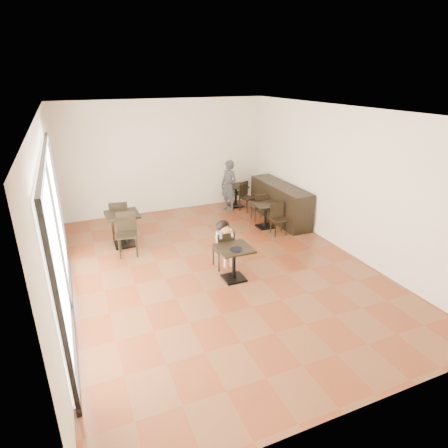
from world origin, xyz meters
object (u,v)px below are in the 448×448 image
chair_mid_a (259,207)px  chair_left_a (120,219)px  chair_mid_b (279,220)px  chair_back_b (247,198)px  cafe_table_left (124,229)px  chair_back_a (240,193)px  child_table (234,263)px  child_chair (223,249)px  chair_left_b (127,235)px  child (223,244)px  adult_patron (229,186)px  cafe_table_back (236,196)px  cafe_table_mid (265,216)px

chair_mid_a → chair_left_a: 3.73m
chair_mid_b → chair_back_b: chair_back_b is taller
cafe_table_left → chair_back_a: cafe_table_left is taller
child_table → child_chair: bearing=90.0°
chair_left_b → chair_mid_b: bearing=4.4°
child → cafe_table_left: bearing=132.1°
adult_patron → chair_left_a: adult_patron is taller
chair_back_a → chair_left_a: bearing=-7.8°
child_chair → chair_left_a: bearing=-54.9°
child → chair_back_b: 3.61m
cafe_table_back → cafe_table_mid: bearing=-89.9°
cafe_table_left → cafe_table_back: bearing=23.4°
child → cafe_table_left: child is taller
adult_patron → chair_mid_a: size_ratio=1.92×
chair_mid_b → cafe_table_back: bearing=98.3°
cafe_table_left → cafe_table_back: size_ratio=1.21×
cafe_table_mid → chair_back_a: (0.13, 1.88, 0.07)m
chair_mid_b → chair_back_a: bearing=95.1°
cafe_table_mid → chair_back_a: chair_back_a is taller
child → child_table: bearing=-90.0°
cafe_table_mid → adult_patron: bearing=102.4°
chair_mid_a → child_chair: bearing=53.9°
chair_left_a → chair_left_b: bearing=99.3°
child → chair_back_a: (2.03, 3.50, -0.13)m
chair_left_a → chair_back_a: chair_left_a is taller
child_table → chair_back_b: (2.03, 3.53, 0.05)m
child_table → chair_back_a: size_ratio=0.88×
chair_left_b → chair_back_b: bearing=32.3°
chair_back_a → child_table: bearing=40.5°
chair_back_a → cafe_table_back: bearing=-22.9°
chair_left_b → chair_back_b: chair_left_b is taller
chair_mid_a → chair_back_a: size_ratio=0.99×
chair_mid_a → child: bearing=53.9°
child → chair_left_a: child is taller
chair_left_a → cafe_table_mid: bearing=175.9°
cafe_table_back → chair_back_b: chair_back_b is taller
cafe_table_mid → chair_left_a: (-3.64, 0.86, 0.15)m
child → cafe_table_left: size_ratio=1.31×
chair_left_a → adult_patron: bearing=-157.8°
child_table → chair_mid_b: chair_mid_b is taller
adult_patron → cafe_table_mid: size_ratio=2.30×
cafe_table_left → cafe_table_back: 3.96m
child → cafe_table_back: bearing=61.6°
chair_back_b → chair_back_a: bearing=67.1°
child → chair_mid_b: 2.25m
adult_patron → chair_left_b: size_ratio=1.57×
cafe_table_back → chair_mid_a: 1.34m
child_chair → chair_back_a: 4.05m
adult_patron → cafe_table_mid: bearing=-10.5°
chair_mid_b → chair_left_b: size_ratio=0.82×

